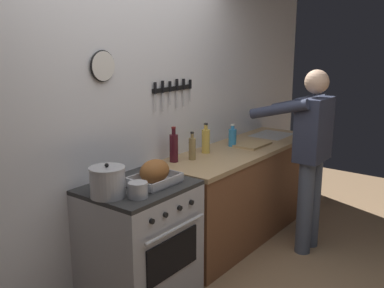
% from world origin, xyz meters
% --- Properties ---
extents(wall_back, '(6.00, 0.13, 2.60)m').
position_xyz_m(wall_back, '(-0.00, 1.35, 1.30)').
color(wall_back, silver).
rests_on(wall_back, ground).
extents(counter_block, '(2.03, 0.65, 0.90)m').
position_xyz_m(counter_block, '(1.21, 0.99, 0.46)').
color(counter_block, brown).
rests_on(counter_block, ground).
extents(stove, '(0.76, 0.67, 0.90)m').
position_xyz_m(stove, '(-0.22, 0.99, 0.45)').
color(stove, '#BCBCC1').
rests_on(stove, ground).
extents(person_cook, '(0.51, 0.63, 1.66)m').
position_xyz_m(person_cook, '(1.31, 0.34, 0.95)').
color(person_cook, '#4C566B').
rests_on(person_cook, ground).
extents(roasting_pan, '(0.35, 0.26, 0.18)m').
position_xyz_m(roasting_pan, '(-0.13, 0.91, 0.98)').
color(roasting_pan, '#B7B7BC').
rests_on(roasting_pan, stove).
extents(stock_pot, '(0.24, 0.24, 0.23)m').
position_xyz_m(stock_pot, '(-0.50, 0.99, 1.00)').
color(stock_pot, '#B7B7BC').
rests_on(stock_pot, stove).
extents(saucepan, '(0.13, 0.13, 0.10)m').
position_xyz_m(saucepan, '(-0.40, 0.82, 0.95)').
color(saucepan, '#B7B7BC').
rests_on(saucepan, stove).
extents(cutting_board, '(0.36, 0.24, 0.02)m').
position_xyz_m(cutting_board, '(1.33, 0.94, 0.91)').
color(cutting_board, tan).
rests_on(cutting_board, counter_block).
extents(bottle_vinegar, '(0.06, 0.06, 0.24)m').
position_xyz_m(bottle_vinegar, '(0.56, 1.10, 1.00)').
color(bottle_vinegar, '#997F4C').
rests_on(bottle_vinegar, counter_block).
extents(bottle_dish_soap, '(0.08, 0.08, 0.22)m').
position_xyz_m(bottle_dish_soap, '(1.18, 1.08, 0.99)').
color(bottle_dish_soap, '#338CCC').
rests_on(bottle_dish_soap, counter_block).
extents(bottle_cooking_oil, '(0.07, 0.07, 0.28)m').
position_xyz_m(bottle_cooking_oil, '(0.82, 1.14, 1.02)').
color(bottle_cooking_oil, gold).
rests_on(bottle_cooking_oil, counter_block).
extents(bottle_wine_red, '(0.07, 0.07, 0.30)m').
position_xyz_m(bottle_wine_red, '(0.41, 1.18, 1.03)').
color(bottle_wine_red, '#47141E').
rests_on(bottle_wine_red, counter_block).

